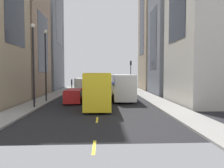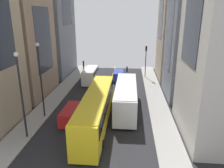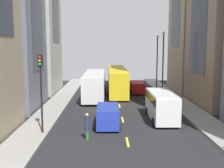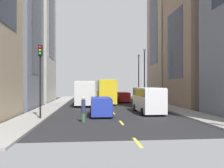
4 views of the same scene
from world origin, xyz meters
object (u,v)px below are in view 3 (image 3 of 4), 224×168
at_px(traffic_light_near_corner, 41,79).
at_px(city_bus_white, 95,83).
at_px(streetcar_yellow, 117,78).
at_px(delivery_van_white, 161,104).
at_px(car_red_0, 137,86).
at_px(pedestrian_walking_far, 87,126).
at_px(car_blue_1, 108,115).

bearing_deg(traffic_light_near_corner, city_bus_white, 77.57).
bearing_deg(city_bus_white, streetcar_yellow, 52.96).
bearing_deg(delivery_van_white, city_bus_white, 120.53).
relative_size(car_red_0, pedestrian_walking_far, 2.28).
distance_m(streetcar_yellow, car_red_0, 3.18).
bearing_deg(traffic_light_near_corner, car_red_0, 63.59).
distance_m(car_red_0, pedestrian_walking_far, 20.99).
bearing_deg(pedestrian_walking_far, traffic_light_near_corner, 103.81).
xyz_separation_m(car_blue_1, pedestrian_walking_far, (-1.50, -3.39, 0.05)).
xyz_separation_m(city_bus_white, traffic_light_near_corner, (-3.33, -15.13, 2.27)).
relative_size(car_blue_1, pedestrian_walking_far, 2.08).
relative_size(city_bus_white, streetcar_yellow, 0.77).
distance_m(car_red_0, car_blue_1, 17.32).
bearing_deg(traffic_light_near_corner, car_blue_1, 22.64).
bearing_deg(car_red_0, delivery_van_white, -87.93).
bearing_deg(traffic_light_near_corner, pedestrian_walking_far, -20.37).
relative_size(car_red_0, car_blue_1, 1.10).
relative_size(city_bus_white, pedestrian_walking_far, 5.68).
distance_m(streetcar_yellow, car_blue_1, 17.25).
height_order(city_bus_white, delivery_van_white, city_bus_white).
bearing_deg(car_blue_1, streetcar_yellow, 85.23).
xyz_separation_m(streetcar_yellow, traffic_light_near_corner, (-6.43, -19.24, 2.16)).
bearing_deg(delivery_van_white, streetcar_yellow, 102.81).
height_order(delivery_van_white, car_red_0, delivery_van_white).
height_order(delivery_van_white, car_blue_1, delivery_van_white).
bearing_deg(city_bus_white, pedestrian_walking_far, -89.39).
bearing_deg(delivery_van_white, traffic_light_near_corner, -158.03).
xyz_separation_m(car_blue_1, traffic_light_near_corner, (-5.00, -2.09, 3.28)).
bearing_deg(pedestrian_walking_far, car_red_0, 17.99).
bearing_deg(car_red_0, city_bus_white, -148.29).
height_order(car_blue_1, traffic_light_near_corner, traffic_light_near_corner).
height_order(streetcar_yellow, delivery_van_white, streetcar_yellow).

